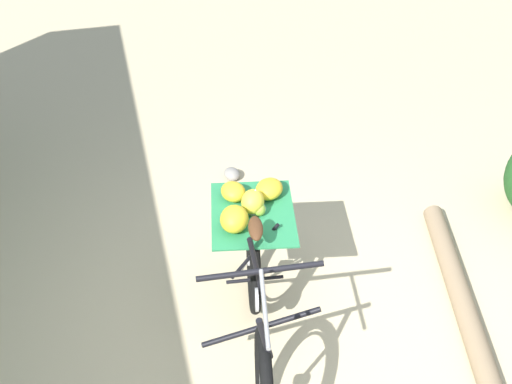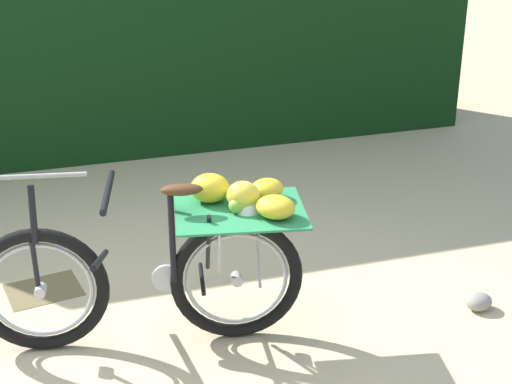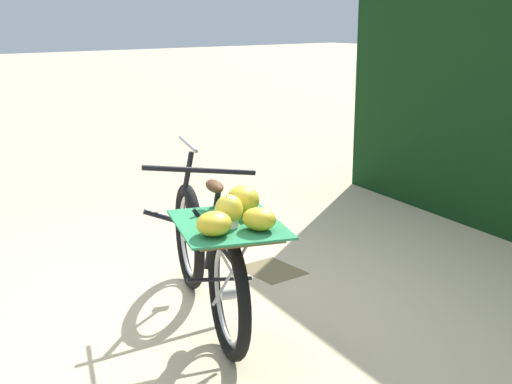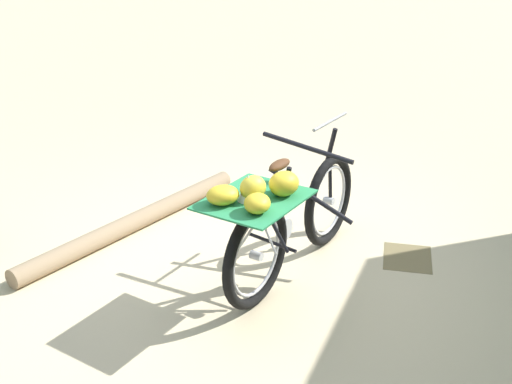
{
  "view_description": "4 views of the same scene",
  "coord_description": "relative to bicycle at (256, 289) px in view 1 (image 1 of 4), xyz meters",
  "views": [
    {
      "loc": [
        -2.38,
        1.24,
        3.43
      ],
      "look_at": [
        0.61,
        -0.09,
        0.89
      ],
      "focal_mm": 44.67,
      "sensor_mm": 36.0,
      "label": 1
    },
    {
      "loc": [
        -1.08,
        -3.4,
        2.49
      ],
      "look_at": [
        0.68,
        0.04,
        0.82
      ],
      "focal_mm": 54.84,
      "sensor_mm": 36.0,
      "label": 2
    },
    {
      "loc": [
        3.36,
        -2.01,
        1.85
      ],
      "look_at": [
        0.63,
        0.09,
        0.95
      ],
      "focal_mm": 47.62,
      "sensor_mm": 36.0,
      "label": 3
    },
    {
      "loc": [
        4.03,
        0.74,
        2.36
      ],
      "look_at": [
        0.51,
        -0.04,
        0.81
      ],
      "focal_mm": 43.93,
      "sensor_mm": 36.0,
      "label": 4
    }
  ],
  "objects": [
    {
      "name": "ground_plane",
      "position": [
        -0.17,
        -0.11,
        -0.5
      ],
      "size": [
        60.0,
        60.0,
        0.0
      ],
      "primitive_type": "plane",
      "color": "beige"
    },
    {
      "name": "bicycle",
      "position": [
        0.0,
        0.0,
        0.0
      ],
      "size": [
        1.77,
        0.97,
        1.03
      ],
      "rotation": [
        0.0,
        0.0,
        2.79
      ],
      "color": "black",
      "rests_on": "ground_plane"
    },
    {
      "name": "fallen_log",
      "position": [
        -0.51,
        -1.36,
        -0.42
      ],
      "size": [
        2.2,
        1.1,
        0.15
      ],
      "primitive_type": "cylinder",
      "rotation": [
        0.0,
        1.57,
        -0.42
      ],
      "color": "#937A5B",
      "rests_on": "ground_plane"
    },
    {
      "name": "path_stone",
      "position": [
        1.76,
        -0.54,
        -0.44
      ],
      "size": [
        0.17,
        0.14,
        0.1
      ],
      "primitive_type": "ellipsoid",
      "color": "gray",
      "rests_on": "ground_plane"
    }
  ]
}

